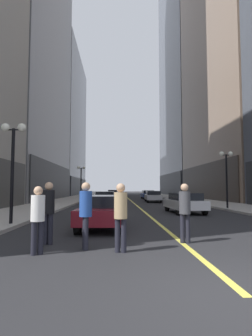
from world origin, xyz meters
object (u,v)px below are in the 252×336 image
(car_white, at_px, (185,202))
(street_lamp_right_mid, at_px, (226,167))
(street_lamp_left_near, at_px, (13,150))
(street_lamp_left_far, at_px, (81,175))
(car_navy, at_px, (112,193))
(pedestrian_in_blue_hoodie, at_px, (86,210))
(pedestrian_in_tan_trench, at_px, (121,212))
(pedestrian_in_white_shirt, at_px, (38,215))
(car_maroon, at_px, (103,210))
(car_blue, at_px, (148,194))
(pedestrian_with_orange_bag, at_px, (185,208))
(car_grey, at_px, (105,198))
(car_silver, at_px, (153,196))
(pedestrian_in_black_coat, at_px, (49,208))

(car_white, distance_m, street_lamp_right_mid, 5.21)
(street_lamp_left_near, relative_size, street_lamp_left_far, 1.00)
(car_navy, height_order, pedestrian_in_blue_hoodie, pedestrian_in_blue_hoodie)
(car_white, bearing_deg, pedestrian_in_tan_trench, -111.97)
(street_lamp_left_far, bearing_deg, pedestrian_in_white_shirt, -84.96)
(car_maroon, distance_m, car_navy, 38.67)
(car_blue, distance_m, pedestrian_with_orange_bag, 33.22)
(car_grey, xyz_separation_m, pedestrian_in_tan_trench, (1.13, -18.74, 0.31))
(car_grey, bearing_deg, pedestrian_in_tan_trench, -86.56)
(car_silver, bearing_deg, street_lamp_left_far, 163.11)
(car_navy, bearing_deg, pedestrian_in_white_shirt, -91.75)
(car_silver, relative_size, car_blue, 1.04)
(street_lamp_left_near, bearing_deg, car_maroon, -4.64)
(pedestrian_in_white_shirt, height_order, pedestrian_in_blue_hoodie, pedestrian_in_blue_hoodie)
(car_navy, relative_size, pedestrian_with_orange_bag, 2.31)
(car_maroon, distance_m, pedestrian_in_tan_trench, 4.48)
(car_navy, bearing_deg, car_maroon, -89.90)
(car_navy, relative_size, pedestrian_in_tan_trench, 2.33)
(pedestrian_in_tan_trench, bearing_deg, car_grey, 93.44)
(car_maroon, xyz_separation_m, car_silver, (4.92, 20.84, 0.00))
(pedestrian_in_white_shirt, bearing_deg, pedestrian_in_tan_trench, 4.94)
(car_grey, relative_size, car_navy, 1.00)
(car_grey, xyz_separation_m, car_silver, (5.37, 6.52, 0.00))
(pedestrian_with_orange_bag, bearing_deg, car_grey, 99.92)
(pedestrian_in_black_coat, bearing_deg, pedestrian_in_blue_hoodie, -31.29)
(pedestrian_in_white_shirt, height_order, pedestrian_in_black_coat, pedestrian_in_black_coat)
(pedestrian_in_blue_hoodie, distance_m, street_lamp_left_far, 27.89)
(car_grey, relative_size, pedestrian_in_blue_hoodie, 2.28)
(street_lamp_left_far, bearing_deg, pedestrian_in_black_coat, -84.80)
(car_maroon, bearing_deg, car_silver, 76.72)
(car_maroon, bearing_deg, car_white, 51.98)
(car_silver, height_order, pedestrian_in_tan_trench, pedestrian_in_tan_trench)
(car_blue, height_order, street_lamp_right_mid, street_lamp_right_mid)
(car_grey, distance_m, pedestrian_with_orange_bag, 17.88)
(car_grey, height_order, car_blue, same)
(car_silver, xyz_separation_m, pedestrian_in_tan_trench, (-4.24, -25.26, 0.31))
(car_navy, height_order, street_lamp_left_near, street_lamp_left_near)
(car_blue, distance_m, pedestrian_in_white_shirt, 35.07)
(car_silver, height_order, pedestrian_in_black_coat, pedestrian_in_black_coat)
(pedestrian_in_black_coat, bearing_deg, street_lamp_left_near, 123.70)
(pedestrian_in_tan_trench, relative_size, street_lamp_left_near, 0.40)
(car_blue, height_order, street_lamp_left_near, street_lamp_left_near)
(car_silver, bearing_deg, car_blue, 87.13)
(pedestrian_in_white_shirt, relative_size, street_lamp_left_near, 0.38)
(car_maroon, relative_size, pedestrian_in_tan_trench, 2.58)
(pedestrian_in_tan_trench, height_order, street_lamp_left_near, street_lamp_left_near)
(car_blue, distance_m, street_lamp_right_mid, 21.35)
(pedestrian_with_orange_bag, relative_size, street_lamp_left_far, 0.40)
(pedestrian_in_white_shirt, relative_size, street_lamp_left_far, 0.38)
(pedestrian_in_blue_hoodie, bearing_deg, car_navy, 89.74)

